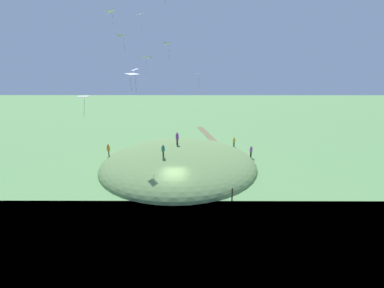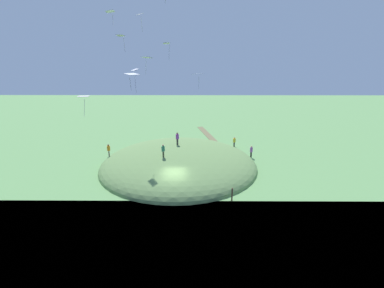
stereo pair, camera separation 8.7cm
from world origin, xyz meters
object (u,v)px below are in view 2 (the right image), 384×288
object	(u,v)px
kite_3	(121,37)
kite_8	(198,74)
kite_5	(132,75)
kite_1	(135,72)
person_walking_path	(251,150)
kite_2	(147,58)
mooring_post	(232,194)
person_with_child	(109,149)
person_watching_kites	(163,149)
kite_4	(167,45)
kite_7	(140,15)
person_near_shore	(177,137)
person_on_hilltop	(234,141)
kite_6	(110,12)
kite_0	(83,97)

from	to	relation	value
kite_3	kite_8	bearing A→B (deg)	-74.35
kite_5	kite_1	bearing A→B (deg)	7.54
person_walking_path	kite_1	bearing A→B (deg)	-161.77
kite_1	kite_2	world-z (taller)	kite_2
person_walking_path	mooring_post	bearing A→B (deg)	-131.26
person_with_child	person_watching_kites	xyz separation A→B (m)	(-4.20, -7.89, 1.38)
kite_4	kite_7	distance (m)	7.78
person_near_shore	person_walking_path	xyz separation A→B (m)	(1.51, -10.37, -2.34)
kite_7	mooring_post	size ratio (longest dim) A/B	1.54
person_with_child	kite_5	size ratio (longest dim) A/B	1.33
person_on_hilltop	kite_5	bearing A→B (deg)	-166.67
person_on_hilltop	kite_6	xyz separation A→B (m)	(-12.16, 14.66, 16.81)
person_watching_kites	kite_3	xyz separation A→B (m)	(-2.20, 3.45, 12.22)
person_with_child	kite_1	bearing A→B (deg)	-155.54
kite_5	person_with_child	bearing A→B (deg)	27.70
person_near_shore	kite_2	distance (m)	11.23
kite_1	kite_3	size ratio (longest dim) A/B	1.31
person_on_hilltop	kite_0	distance (m)	23.65
kite_5	mooring_post	distance (m)	14.59
mooring_post	person_with_child	bearing A→B (deg)	55.61
person_near_shore	person_watching_kites	distance (m)	4.68
kite_0	kite_2	world-z (taller)	kite_2
kite_1	mooring_post	size ratio (longest dim) A/B	1.58
person_near_shore	kite_8	size ratio (longest dim) A/B	1.06
kite_7	person_walking_path	bearing A→B (deg)	-88.93
person_walking_path	mooring_post	distance (m)	13.00
person_with_child	person_on_hilltop	bearing A→B (deg)	-78.50
kite_6	mooring_post	xyz separation A→B (m)	(-5.05, -11.96, -17.12)
kite_5	mooring_post	xyz separation A→B (m)	(2.23, -8.62, -11.56)
kite_8	person_near_shore	bearing A→B (deg)	30.11
person_watching_kites	kite_8	bearing A→B (deg)	105.39
kite_3	kite_8	distance (m)	8.59
kite_2	mooring_post	bearing A→B (deg)	-126.76
person_watching_kites	kite_0	bearing A→B (deg)	-62.24
person_on_hilltop	kite_6	size ratio (longest dim) A/B	1.17
kite_1	kite_6	xyz separation A→B (m)	(4.00, 2.91, 5.50)
person_with_child	kite_2	xyz separation A→B (m)	(-3.82, -6.39, 11.65)
kite_6	mooring_post	world-z (taller)	kite_6
kite_1	mooring_post	distance (m)	14.77
kite_8	person_walking_path	bearing A→B (deg)	-51.88
kite_5	kite_8	world-z (taller)	kite_5
kite_3	mooring_post	xyz separation A→B (m)	(-4.07, -10.85, -14.78)
person_walking_path	kite_8	xyz separation A→B (m)	(-6.07, 7.73, 10.72)
person_walking_path	kite_3	bearing A→B (deg)	-173.35
person_with_child	person_walking_path	world-z (taller)	person_with_child
kite_4	kite_7	xyz separation A→B (m)	(5.76, 3.73, 3.66)
person_with_child	kite_0	size ratio (longest dim) A/B	0.77
kite_3	mooring_post	distance (m)	18.78
person_walking_path	mooring_post	xyz separation A→B (m)	(-12.23, 4.38, -0.44)
kite_3	kite_8	xyz separation A→B (m)	(2.10, -7.50, -3.63)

